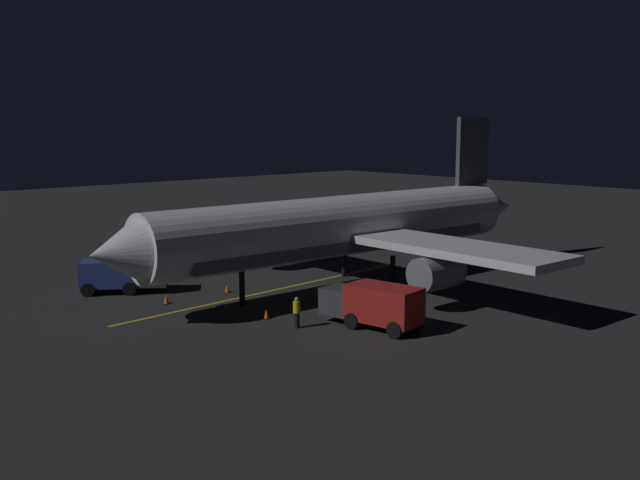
% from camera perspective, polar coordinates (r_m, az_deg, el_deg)
% --- Properties ---
extents(ground_plane, '(180.00, 180.00, 0.20)m').
position_cam_1_polar(ground_plane, '(50.54, 1.67, -3.79)').
color(ground_plane, '#262627').
extents(apron_guide_stripe, '(1.80, 25.08, 0.01)m').
position_cam_1_polar(apron_guide_stripe, '(49.67, -3.57, -3.91)').
color(apron_guide_stripe, gold).
rests_on(apron_guide_stripe, ground_plane).
extents(airliner, '(31.69, 37.33, 11.65)m').
position_cam_1_polar(airliner, '(50.17, 2.19, 0.98)').
color(airliner, white).
rests_on(airliner, ground_plane).
extents(baggage_truck, '(4.93, 5.72, 2.19)m').
position_cam_1_polar(baggage_truck, '(50.44, -15.28, -2.69)').
color(baggage_truck, navy).
rests_on(baggage_truck, ground_plane).
extents(catering_truck, '(6.06, 2.92, 2.43)m').
position_cam_1_polar(catering_truck, '(40.43, 4.28, -5.13)').
color(catering_truck, maroon).
rests_on(catering_truck, ground_plane).
extents(ground_crew_worker, '(0.40, 0.40, 1.74)m').
position_cam_1_polar(ground_crew_worker, '(40.39, -1.83, -5.65)').
color(ground_crew_worker, black).
rests_on(ground_crew_worker, ground_plane).
extents(traffic_cone_near_left, '(0.50, 0.50, 0.55)m').
position_cam_1_polar(traffic_cone_near_left, '(46.84, -11.91, -4.58)').
color(traffic_cone_near_left, '#EA590F').
rests_on(traffic_cone_near_left, ground_plane).
extents(traffic_cone_near_right, '(0.50, 0.50, 0.55)m').
position_cam_1_polar(traffic_cone_near_right, '(49.27, -7.25, -3.78)').
color(traffic_cone_near_right, '#EA590F').
rests_on(traffic_cone_near_right, ground_plane).
extents(traffic_cone_under_wing, '(0.50, 0.50, 0.55)m').
position_cam_1_polar(traffic_cone_under_wing, '(42.50, -4.21, -5.81)').
color(traffic_cone_under_wing, '#EA590F').
rests_on(traffic_cone_under_wing, ground_plane).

